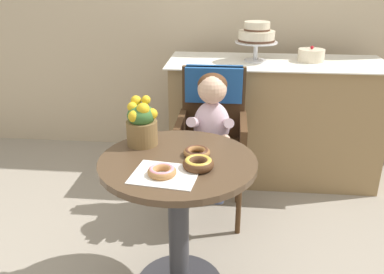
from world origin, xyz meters
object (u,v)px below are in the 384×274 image
(round_layer_cake, at_px, (311,55))
(donut_front, at_px, (162,171))
(cafe_table, at_px, (178,200))
(flower_vase, at_px, (142,123))
(donut_side, at_px, (198,163))
(seated_child, at_px, (211,122))
(donut_mid, at_px, (197,152))
(wicker_chair, at_px, (213,119))
(tiered_cake_stand, at_px, (257,36))

(round_layer_cake, bearing_deg, donut_front, -119.11)
(cafe_table, bearing_deg, flower_vase, 141.44)
(donut_side, bearing_deg, flower_vase, 141.38)
(seated_child, distance_m, donut_mid, 0.56)
(cafe_table, relative_size, flower_vase, 3.03)
(seated_child, xyz_separation_m, donut_mid, (-0.04, -0.56, 0.06))
(cafe_table, distance_m, donut_front, 0.28)
(donut_mid, distance_m, flower_vase, 0.31)
(donut_front, relative_size, round_layer_cake, 0.65)
(cafe_table, xyz_separation_m, seated_child, (0.12, 0.61, 0.17))
(donut_mid, bearing_deg, donut_front, -121.31)
(wicker_chair, bearing_deg, donut_front, -97.09)
(cafe_table, bearing_deg, donut_side, -38.73)
(cafe_table, height_order, donut_front, donut_front)
(cafe_table, distance_m, seated_child, 0.64)
(donut_mid, relative_size, flower_vase, 0.52)
(flower_vase, relative_size, tiered_cake_stand, 0.79)
(donut_side, bearing_deg, seated_child, 88.36)
(tiered_cake_stand, bearing_deg, round_layer_cake, 5.41)
(donut_front, distance_m, round_layer_cake, 1.72)
(flower_vase, bearing_deg, donut_front, -64.61)
(donut_side, xyz_separation_m, flower_vase, (-0.29, 0.23, 0.09))
(donut_mid, height_order, round_layer_cake, round_layer_cake)
(seated_child, distance_m, round_layer_cake, 1.02)
(donut_front, bearing_deg, wicker_chair, 79.90)
(donut_mid, bearing_deg, donut_side, -82.18)
(flower_vase, xyz_separation_m, round_layer_cake, (0.98, 1.18, 0.11))
(wicker_chair, xyz_separation_m, donut_side, (-0.02, -0.84, 0.10))
(wicker_chair, height_order, donut_mid, wicker_chair)
(round_layer_cake, bearing_deg, seated_child, -132.55)
(round_layer_cake, bearing_deg, tiered_cake_stand, -174.59)
(cafe_table, bearing_deg, round_layer_cake, 59.49)
(cafe_table, distance_m, tiered_cake_stand, 1.47)
(flower_vase, height_order, tiered_cake_stand, tiered_cake_stand)
(donut_mid, bearing_deg, wicker_chair, 87.00)
(donut_front, bearing_deg, donut_mid, 58.69)
(wicker_chair, relative_size, donut_side, 6.99)
(seated_child, bearing_deg, tiered_cake_stand, 68.49)
(wicker_chair, relative_size, seated_child, 1.31)
(donut_side, distance_m, flower_vase, 0.39)
(donut_mid, bearing_deg, flower_vase, 159.20)
(donut_side, relative_size, round_layer_cake, 0.73)
(wicker_chair, xyz_separation_m, seated_child, (0.00, -0.16, 0.04))
(cafe_table, xyz_separation_m, donut_mid, (0.08, 0.05, 0.23))
(donut_side, distance_m, round_layer_cake, 1.59)
(donut_front, height_order, donut_mid, donut_front)
(cafe_table, height_order, flower_vase, flower_vase)
(donut_front, relative_size, donut_mid, 0.98)
(donut_side, height_order, tiered_cake_stand, tiered_cake_stand)
(seated_child, xyz_separation_m, donut_front, (-0.16, -0.77, 0.06))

